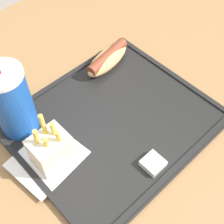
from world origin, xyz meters
The scene contains 8 objects.
ground_plane centered at (0.00, 0.00, 0.00)m, with size 8.00×8.00×0.00m, color gray.
dining_table centered at (0.00, 0.00, 0.36)m, with size 1.18×1.07×0.72m.
food_tray centered at (-0.04, 0.00, 0.72)m, with size 0.42×0.36×0.01m.
paper_napkin centered at (-0.21, 0.02, 0.73)m, with size 0.15×0.13×0.00m.
soda_cup centered at (-0.20, 0.13, 0.81)m, with size 0.08×0.08×0.20m.
hot_dog_far centered at (0.07, 0.14, 0.75)m, with size 0.15×0.08×0.04m.
fries_carton centered at (-0.20, 0.02, 0.77)m, with size 0.07×0.06×0.12m.
sauce_cup_mayo centered at (-0.06, -0.13, 0.74)m, with size 0.04×0.04×0.02m.
Camera 1 is at (-0.32, -0.28, 1.29)m, focal length 50.00 mm.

